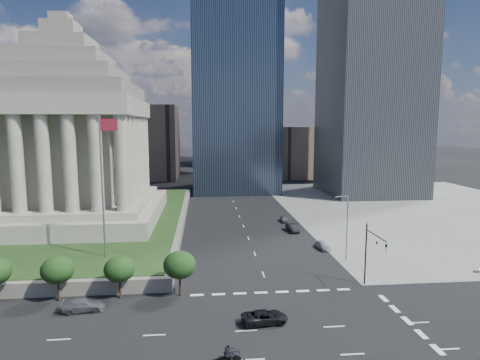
{
  "coord_description": "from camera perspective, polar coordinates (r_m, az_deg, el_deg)",
  "views": [
    {
      "loc": [
        -8.09,
        -32.27,
        20.17
      ],
      "look_at": [
        -3.5,
        17.08,
        13.53
      ],
      "focal_mm": 30.0,
      "sensor_mm": 36.0,
      "label": 1
    }
  ],
  "objects": [
    {
      "name": "motorcycle_lead",
      "position": [
        37.07,
        -1.85,
        -23.64
      ],
      "size": [
        2.59,
        1.14,
        1.87
      ],
      "primitive_type": null,
      "rotation": [
        0.0,
        0.0,
        0.19
      ],
      "color": "black",
      "rests_on": "ground"
    },
    {
      "name": "pickup_truck",
      "position": [
        43.71,
        3.53,
        -18.89
      ],
      "size": [
        5.02,
        2.78,
        1.33
      ],
      "primitive_type": "imported",
      "rotation": [
        0.0,
        0.0,
        1.69
      ],
      "color": "black",
      "rests_on": "ground"
    },
    {
      "name": "midrise_glass",
      "position": [
        128.05,
        -0.8,
        12.03
      ],
      "size": [
        26.0,
        26.0,
        60.0
      ],
      "primitive_type": "cube",
      "color": "black",
      "rests_on": "ground"
    },
    {
      "name": "plaza_lawn",
      "position": [
        92.01,
        -28.95,
        -4.83
      ],
      "size": [
        64.0,
        68.0,
        0.1
      ],
      "primitive_type": "cube",
      "color": "#1D3415",
      "rests_on": "plaza_terrace"
    },
    {
      "name": "parked_sedan_near",
      "position": [
        68.58,
        11.66,
        -9.08
      ],
      "size": [
        3.97,
        2.03,
        1.29
      ],
      "primitive_type": "imported",
      "rotation": [
        0.0,
        0.0,
        0.14
      ],
      "color": "#989BA1",
      "rests_on": "ground"
    },
    {
      "name": "parked_sedan_far",
      "position": [
        86.06,
        6.31,
        -5.56
      ],
      "size": [
        1.58,
        3.66,
        1.23
      ],
      "primitive_type": "imported",
      "rotation": [
        0.0,
        0.0,
        -0.04
      ],
      "color": "#57595F",
      "rests_on": "ground"
    },
    {
      "name": "plaza_terrace",
      "position": [
        92.21,
        -28.91,
        -5.4
      ],
      "size": [
        66.0,
        70.0,
        1.8
      ],
      "primitive_type": "cube",
      "color": "slate",
      "rests_on": "ground"
    },
    {
      "name": "sidewalk_ne",
      "position": [
        108.84,
        24.66,
        -3.75
      ],
      "size": [
        68.0,
        90.0,
        0.03
      ],
      "primitive_type": "cube",
      "color": "slate",
      "rests_on": "ground"
    },
    {
      "name": "street_lamp_north",
      "position": [
        62.84,
        14.85,
        -5.98
      ],
      "size": [
        2.13,
        0.22,
        10.0
      ],
      "color": "slate",
      "rests_on": "ground"
    },
    {
      "name": "traffic_signal_ne",
      "position": [
        52.53,
        18.26,
        -9.27
      ],
      "size": [
        0.3,
        5.74,
        8.0
      ],
      "color": "black",
      "rests_on": "ground"
    },
    {
      "name": "flagpole",
      "position": [
        58.35,
        -18.89,
        0.27
      ],
      "size": [
        2.52,
        0.24,
        20.0
      ],
      "color": "slate",
      "rests_on": "plaza_lawn"
    },
    {
      "name": "highrise_ne",
      "position": [
        130.96,
        18.53,
        20.41
      ],
      "size": [
        26.0,
        28.0,
        100.0
      ],
      "primitive_type": "cube",
      "color": "black",
      "rests_on": "ground"
    },
    {
      "name": "war_memorial",
      "position": [
        84.36,
        -23.43,
        7.84
      ],
      "size": [
        34.0,
        34.0,
        39.0
      ],
      "primitive_type": null,
      "color": "gray",
      "rests_on": "plaza_lawn"
    },
    {
      "name": "building_filler_ne",
      "position": [
        167.46,
        8.57,
        4.06
      ],
      "size": [
        20.0,
        30.0,
        20.0
      ],
      "primitive_type": "cube",
      "color": "brown",
      "rests_on": "ground"
    },
    {
      "name": "parked_sedan_mid",
      "position": [
        78.61,
        7.47,
        -6.77
      ],
      "size": [
        4.45,
        1.99,
        1.42
      ],
      "primitive_type": "imported",
      "rotation": [
        0.0,
        0.0,
        0.12
      ],
      "color": "black",
      "rests_on": "ground"
    },
    {
      "name": "suv_grey",
      "position": [
        49.29,
        -21.39,
        -16.23
      ],
      "size": [
        4.77,
        2.43,
        1.32
      ],
      "primitive_type": "imported",
      "rotation": [
        0.0,
        0.0,
        1.7
      ],
      "color": "#55585C",
      "rests_on": "ground"
    },
    {
      "name": "ground",
      "position": [
        134.04,
        -1.8,
        -1.04
      ],
      "size": [
        500.0,
        500.0,
        0.0
      ],
      "primitive_type": "plane",
      "color": "black",
      "rests_on": "ground"
    },
    {
      "name": "building_filler_nw",
      "position": [
        163.86,
        -13.05,
        5.27
      ],
      "size": [
        24.0,
        30.0,
        28.0
      ],
      "primitive_type": "cube",
      "color": "brown",
      "rests_on": "ground"
    }
  ]
}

